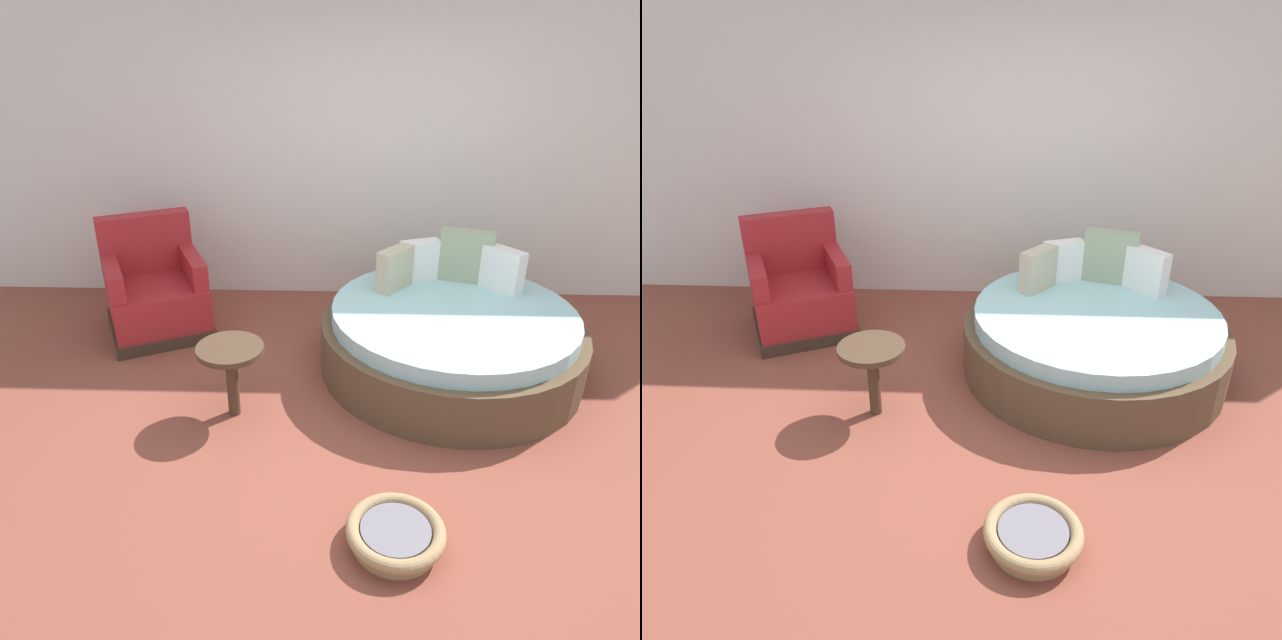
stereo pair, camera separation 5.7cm
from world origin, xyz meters
TOP-DOWN VIEW (x-y plane):
  - ground_plane at (0.00, 0.00)m, footprint 8.00×8.00m
  - back_wall at (0.00, 2.30)m, footprint 8.00×0.12m
  - round_daybed at (0.63, 0.86)m, footprint 1.94×1.94m
  - red_armchair at (-1.76, 1.44)m, footprint 1.06×1.06m
  - pet_basket at (0.09, -0.87)m, footprint 0.51×0.51m
  - side_table at (-0.91, 0.22)m, footprint 0.44×0.44m

SIDE VIEW (x-z plane):
  - ground_plane at x=0.00m, z-range -0.02..0.00m
  - pet_basket at x=0.09m, z-range 0.01..0.14m
  - round_daybed at x=0.63m, z-range -0.20..0.72m
  - red_armchair at x=-1.76m, z-range -0.14..0.80m
  - side_table at x=-0.91m, z-range 0.17..0.69m
  - back_wall at x=0.00m, z-range 0.00..3.14m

